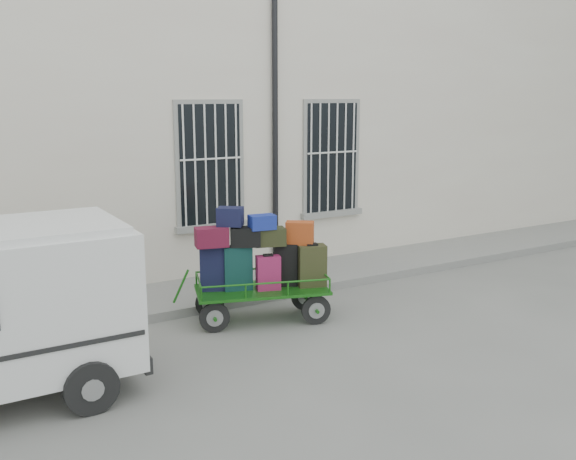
{
  "coord_description": "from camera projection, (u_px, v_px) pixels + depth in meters",
  "views": [
    {
      "loc": [
        -5.13,
        -7.94,
        3.5
      ],
      "look_at": [
        0.11,
        1.0,
        1.32
      ],
      "focal_mm": 40.0,
      "sensor_mm": 36.0,
      "label": 1
    }
  ],
  "objects": [
    {
      "name": "luggage_cart",
      "position": [
        260.0,
        265.0,
        9.99
      ],
      "size": [
        2.44,
        1.5,
        1.83
      ],
      "rotation": [
        0.0,
        0.0,
        -0.31
      ],
      "color": "black",
      "rests_on": "ground"
    },
    {
      "name": "ground",
      "position": [
        314.0,
        325.0,
        9.96
      ],
      "size": [
        80.0,
        80.0,
        0.0
      ],
      "primitive_type": "plane",
      "color": "slate",
      "rests_on": "ground"
    },
    {
      "name": "building",
      "position": [
        180.0,
        119.0,
        13.99
      ],
      "size": [
        24.0,
        5.15,
        6.0
      ],
      "color": "beige",
      "rests_on": "ground"
    },
    {
      "name": "sidewalk",
      "position": [
        250.0,
        285.0,
        11.8
      ],
      "size": [
        24.0,
        1.7,
        0.15
      ],
      "primitive_type": "cube",
      "color": "gray",
      "rests_on": "ground"
    }
  ]
}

